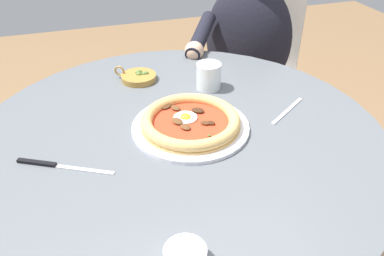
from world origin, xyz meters
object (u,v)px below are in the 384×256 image
Objects in this scene: olive_pan at (139,77)px; cafe_chair_diner at (252,66)px; fork_utensil at (287,110)px; diner_person at (244,83)px; ramekin_capers at (185,256)px; steak_knife at (51,165)px; water_glass at (209,78)px; pizza_on_plate at (190,122)px; dining_table at (179,168)px.

cafe_chair_diner is (-0.61, -0.41, -0.22)m from olive_pan.
diner_person is (-0.16, -0.61, -0.24)m from fork_utensil.
cafe_chair_diner reaches higher than ramekin_capers.
steak_knife reaches higher than fork_utensil.
water_glass is at bearing -113.24° from ramekin_capers.
water_glass is (-0.12, -0.20, 0.02)m from pizza_on_plate.
olive_pan reaches higher than steak_knife.
cafe_chair_diner is at bearing -120.92° from ramekin_capers.
dining_table is at bearing -104.30° from ramekin_capers.
diner_person reaches higher than fork_utensil.
fork_utensil is 0.17× the size of cafe_chair_diner.
ramekin_capers reaches higher than dining_table.
fork_utensil is (-0.36, 0.32, -0.01)m from olive_pan.
olive_pan is at bearing -31.20° from water_glass.
steak_knife is 0.46m from olive_pan.
olive_pan is 0.11× the size of diner_person.
water_glass reaches higher than dining_table.
dining_table is 3.51× the size of pizza_on_plate.
olive_pan is at bearing -82.59° from dining_table.
olive_pan is at bearing -126.94° from steak_knife.
pizza_on_plate reaches higher than dining_table.
cafe_chair_diner reaches higher than pizza_on_plate.
dining_table is 0.92m from cafe_chair_diner.
pizza_on_plate is 2.06× the size of fork_utensil.
dining_table is at bearing 51.96° from diner_person.
olive_pan is 0.15× the size of cafe_chair_diner.
diner_person reaches higher than water_glass.
diner_person is at bearing -104.51° from fork_utensil.
dining_table is 0.43m from ramekin_capers.
dining_table is at bearing 51.83° from cafe_chair_diner.
fork_utensil is at bearing -179.82° from dining_table.
fork_utensil is at bearing 70.89° from cafe_chair_diner.
steak_knife is 2.83× the size of ramekin_capers.
steak_knife is at bearing 41.09° from cafe_chair_diner.
water_glass is at bearing 51.66° from cafe_chair_diner.
steak_knife is at bearing 39.65° from diner_person.
pizza_on_plate is 0.35m from steak_knife.
diner_person is (-0.32, -0.41, -0.27)m from water_glass.
olive_pan is at bearing -76.68° from pizza_on_plate.
water_glass is 0.54× the size of fork_utensil.
cafe_chair_diner is (-0.25, -0.72, -0.21)m from fork_utensil.
pizza_on_plate is 0.42m from ramekin_capers.
steak_knife is at bearing 8.54° from pizza_on_plate.
olive_pan is (0.07, -0.31, -0.01)m from pizza_on_plate.
olive_pan is (0.20, -0.12, -0.02)m from water_glass.
ramekin_capers is 1.32m from cafe_chair_diner.
steak_knife is at bearing 8.82° from dining_table.
cafe_chair_diner reaches higher than dining_table.
diner_person is (-0.57, -1.00, -0.25)m from ramekin_capers.
pizza_on_plate reaches higher than steak_knife.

